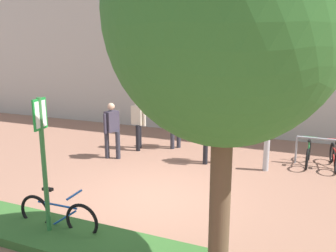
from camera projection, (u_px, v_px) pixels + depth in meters
ground_plane at (154, 199)px, 7.83m from camera, size 60.00×60.00×0.00m
building_facade at (233, 2)px, 13.09m from camera, size 28.00×1.20×10.00m
planter_strip at (113, 250)px, 5.69m from camera, size 7.00×1.10×0.16m
tree_sidewalk at (227, 13)px, 4.08m from camera, size 2.94×2.94×5.35m
parking_sign_post at (43, 149)px, 5.85m from camera, size 0.09×0.36×2.53m
bike_at_sign at (58, 215)px, 6.31m from camera, size 1.68×0.42×0.86m
bike_rack_cluster at (334, 156)px, 9.77m from camera, size 2.11×1.57×0.83m
bollard_steel at (266, 155)px, 9.53m from camera, size 0.16×0.16×0.90m
person_suited_dark at (176, 120)px, 11.56m from camera, size 0.32×0.60×1.72m
person_suited_navy at (112, 127)px, 10.48m from camera, size 0.47×0.59×1.72m
person_shirt_white at (211, 131)px, 10.01m from camera, size 0.38×0.60×1.72m
person_casual_tan at (138, 120)px, 11.42m from camera, size 0.60×0.46×1.72m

